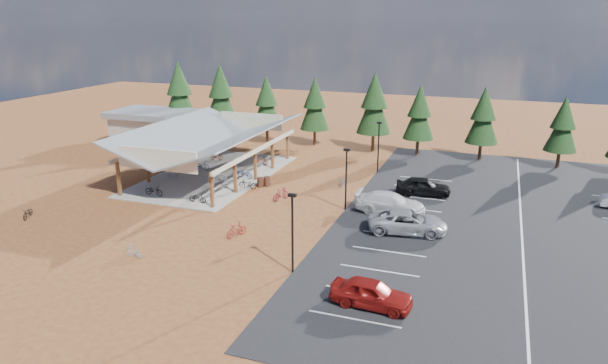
# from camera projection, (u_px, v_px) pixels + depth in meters

# --- Properties ---
(ground) EXTENTS (140.00, 140.00, 0.00)m
(ground) POSITION_uv_depth(u_px,v_px,m) (280.00, 210.00, 44.18)
(ground) COLOR maroon
(ground) RESTS_ON ground
(asphalt_lot) EXTENTS (27.00, 44.00, 0.04)m
(asphalt_lot) POSITION_uv_depth(u_px,v_px,m) (521.00, 226.00, 40.84)
(asphalt_lot) COLOR black
(asphalt_lot) RESTS_ON ground
(concrete_pad) EXTENTS (10.60, 18.60, 0.10)m
(concrete_pad) POSITION_uv_depth(u_px,v_px,m) (213.00, 175.00, 53.71)
(concrete_pad) COLOR gray
(concrete_pad) RESTS_ON ground
(bike_pavilion) EXTENTS (11.65, 19.40, 4.97)m
(bike_pavilion) POSITION_uv_depth(u_px,v_px,m) (211.00, 138.00, 52.60)
(bike_pavilion) COLOR #583619
(bike_pavilion) RESTS_ON concrete_pad
(outbuilding) EXTENTS (11.00, 7.00, 3.90)m
(outbuilding) POSITION_uv_depth(u_px,v_px,m) (157.00, 126.00, 67.57)
(outbuilding) COLOR #ADA593
(outbuilding) RESTS_ON ground
(lamp_post_0) EXTENTS (0.50, 0.25, 5.14)m
(lamp_post_0) POSITION_uv_depth(u_px,v_px,m) (292.00, 228.00, 32.69)
(lamp_post_0) COLOR black
(lamp_post_0) RESTS_ON ground
(lamp_post_1) EXTENTS (0.50, 0.25, 5.14)m
(lamp_post_1) POSITION_uv_depth(u_px,v_px,m) (346.00, 175.00, 43.47)
(lamp_post_1) COLOR black
(lamp_post_1) RESTS_ON ground
(lamp_post_2) EXTENTS (0.50, 0.25, 5.14)m
(lamp_post_2) POSITION_uv_depth(u_px,v_px,m) (379.00, 143.00, 54.25)
(lamp_post_2) COLOR black
(lamp_post_2) RESTS_ON ground
(trash_bin_0) EXTENTS (0.60, 0.60, 0.90)m
(trash_bin_0) POSITION_uv_depth(u_px,v_px,m) (260.00, 182.00, 50.16)
(trash_bin_0) COLOR #422417
(trash_bin_0) RESTS_ON ground
(trash_bin_1) EXTENTS (0.60, 0.60, 0.90)m
(trash_bin_1) POSITION_uv_depth(u_px,v_px,m) (267.00, 181.00, 50.41)
(trash_bin_1) COLOR #422417
(trash_bin_1) RESTS_ON ground
(pine_0) EXTENTS (4.17, 4.17, 9.72)m
(pine_0) POSITION_uv_depth(u_px,v_px,m) (179.00, 91.00, 69.84)
(pine_0) COLOR #382314
(pine_0) RESTS_ON ground
(pine_1) EXTENTS (4.04, 4.04, 9.41)m
(pine_1) POSITION_uv_depth(u_px,v_px,m) (221.00, 93.00, 68.80)
(pine_1) COLOR #382314
(pine_1) RESTS_ON ground
(pine_2) EXTENTS (3.56, 3.56, 8.28)m
(pine_2) POSITION_uv_depth(u_px,v_px,m) (267.00, 102.00, 66.56)
(pine_2) COLOR #382314
(pine_2) RESTS_ON ground
(pine_3) EXTENTS (3.55, 3.55, 8.28)m
(pine_3) POSITION_uv_depth(u_px,v_px,m) (315.00, 104.00, 64.91)
(pine_3) COLOR #382314
(pine_3) RESTS_ON ground
(pine_4) EXTENTS (3.94, 3.94, 9.19)m
(pine_4) POSITION_uv_depth(u_px,v_px,m) (374.00, 104.00, 61.68)
(pine_4) COLOR #382314
(pine_4) RESTS_ON ground
(pine_5) EXTENTS (3.43, 3.43, 7.98)m
(pine_5) POSITION_uv_depth(u_px,v_px,m) (419.00, 113.00, 60.17)
(pine_5) COLOR #382314
(pine_5) RESTS_ON ground
(pine_6) EXTENTS (3.47, 3.47, 8.09)m
(pine_6) POSITION_uv_depth(u_px,v_px,m) (483.00, 116.00, 58.06)
(pine_6) COLOR #382314
(pine_6) RESTS_ON ground
(pine_7) EXTENTS (3.23, 3.23, 7.52)m
(pine_7) POSITION_uv_depth(u_px,v_px,m) (563.00, 125.00, 55.15)
(pine_7) COLOR #382314
(pine_7) RESTS_ON ground
(bike_0) EXTENTS (1.80, 0.70, 0.93)m
(bike_0) POSITION_uv_depth(u_px,v_px,m) (154.00, 190.00, 47.42)
(bike_0) COLOR black
(bike_0) RESTS_ON concrete_pad
(bike_1) EXTENTS (1.77, 0.80, 1.03)m
(bike_1) POSITION_uv_depth(u_px,v_px,m) (171.00, 173.00, 52.60)
(bike_1) COLOR #9E9EA6
(bike_1) RESTS_ON concrete_pad
(bike_2) EXTENTS (1.88, 0.86, 0.95)m
(bike_2) POSITION_uv_depth(u_px,v_px,m) (201.00, 165.00, 55.24)
(bike_2) COLOR navy
(bike_2) RESTS_ON concrete_pad
(bike_3) EXTENTS (1.58, 0.73, 0.91)m
(bike_3) POSITION_uv_depth(u_px,v_px,m) (216.00, 156.00, 59.05)
(bike_3) COLOR #993010
(bike_3) RESTS_ON concrete_pad
(bike_4) EXTENTS (1.64, 0.63, 0.85)m
(bike_4) POSITION_uv_depth(u_px,v_px,m) (198.00, 198.00, 45.63)
(bike_4) COLOR black
(bike_4) RESTS_ON concrete_pad
(bike_5) EXTENTS (1.80, 0.89, 1.04)m
(bike_5) POSITION_uv_depth(u_px,v_px,m) (222.00, 179.00, 50.52)
(bike_5) COLOR gray
(bike_5) RESTS_ON concrete_pad
(bike_6) EXTENTS (1.94, 1.09, 0.96)m
(bike_6) POSITION_uv_depth(u_px,v_px,m) (245.00, 173.00, 52.46)
(bike_6) COLOR navy
(bike_6) RESTS_ON concrete_pad
(bike_7) EXTENTS (1.78, 0.72, 1.04)m
(bike_7) POSITION_uv_depth(u_px,v_px,m) (260.00, 160.00, 57.23)
(bike_7) COLOR #A13B21
(bike_7) RESTS_ON concrete_pad
(bike_8) EXTENTS (1.22, 1.76, 0.87)m
(bike_8) POSITION_uv_depth(u_px,v_px,m) (28.00, 213.00, 42.42)
(bike_8) COLOR black
(bike_8) RESTS_ON ground
(bike_11) EXTENTS (1.19, 1.83, 1.07)m
(bike_11) POSITION_uv_depth(u_px,v_px,m) (236.00, 230.00, 38.80)
(bike_11) COLOR maroon
(bike_11) RESTS_ON ground
(bike_13) EXTENTS (1.58, 0.72, 0.92)m
(bike_13) POSITION_uv_depth(u_px,v_px,m) (134.00, 251.00, 35.50)
(bike_13) COLOR #919498
(bike_13) RESTS_ON ground
(bike_14) EXTENTS (0.89, 1.65, 0.83)m
(bike_14) POSITION_uv_depth(u_px,v_px,m) (342.00, 182.00, 50.25)
(bike_14) COLOR #204E83
(bike_14) RESTS_ON ground
(bike_15) EXTENTS (1.19, 1.85, 1.08)m
(bike_15) POSITION_uv_depth(u_px,v_px,m) (281.00, 194.00, 46.52)
(bike_15) COLOR maroon
(bike_15) RESTS_ON ground
(bike_16) EXTENTS (1.77, 0.69, 0.92)m
(bike_16) POSITION_uv_depth(u_px,v_px,m) (248.00, 184.00, 49.60)
(bike_16) COLOR black
(bike_16) RESTS_ON ground
(car_0) EXTENTS (4.62, 2.10, 1.54)m
(car_0) POSITION_uv_depth(u_px,v_px,m) (371.00, 293.00, 29.40)
(car_0) COLOR maroon
(car_0) RESTS_ON asphalt_lot
(car_2) EXTENTS (6.07, 3.56, 1.59)m
(car_2) POSITION_uv_depth(u_px,v_px,m) (408.00, 222.00, 39.41)
(car_2) COLOR #95969D
(car_2) RESTS_ON asphalt_lot
(car_3) EXTENTS (5.66, 2.46, 1.62)m
(car_3) POSITION_uv_depth(u_px,v_px,m) (390.00, 203.00, 43.43)
(car_3) COLOR silver
(car_3) RESTS_ON asphalt_lot
(car_4) EXTENTS (4.97, 2.60, 1.62)m
(car_4) POSITION_uv_depth(u_px,v_px,m) (423.00, 186.00, 47.64)
(car_4) COLOR black
(car_4) RESTS_ON asphalt_lot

